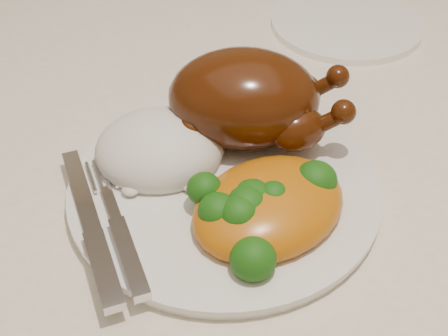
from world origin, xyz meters
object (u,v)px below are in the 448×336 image
object	(u,v)px
dinner_plate	(224,189)
side_plate	(346,24)
roast_chicken	(249,99)
dining_table	(288,179)

from	to	relation	value
dinner_plate	side_plate	size ratio (longest dim) A/B	1.43
side_plate	roast_chicken	world-z (taller)	roast_chicken
dining_table	side_plate	distance (m)	0.23
dinner_plate	side_plate	bearing A→B (deg)	43.29
dining_table	side_plate	size ratio (longest dim) A/B	8.06
dining_table	roast_chicken	bearing A→B (deg)	-151.08
side_plate	roast_chicken	distance (m)	0.29
dining_table	side_plate	world-z (taller)	side_plate
dinner_plate	roast_chicken	xyz separation A→B (m)	(0.05, 0.06, 0.05)
side_plate	dinner_plate	bearing A→B (deg)	-136.71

